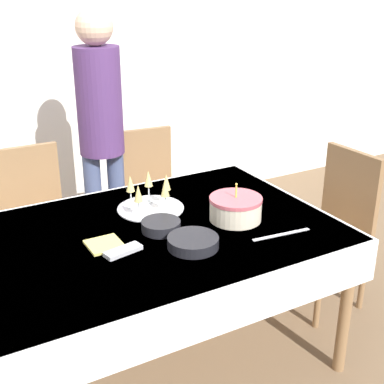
# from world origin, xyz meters

# --- Properties ---
(ground_plane) EXTENTS (12.00, 12.00, 0.00)m
(ground_plane) POSITION_xyz_m (0.00, 0.00, 0.00)
(ground_plane) COLOR brown
(wall_back) EXTENTS (8.00, 0.05, 2.70)m
(wall_back) POSITION_xyz_m (0.00, 1.89, 1.35)
(wall_back) COLOR silver
(wall_back) RESTS_ON ground_plane
(dining_table) EXTENTS (1.68, 1.18, 0.76)m
(dining_table) POSITION_xyz_m (0.00, 0.00, 0.66)
(dining_table) COLOR white
(dining_table) RESTS_ON ground_plane
(dining_chair_far_left) EXTENTS (0.43, 0.43, 0.95)m
(dining_chair_far_left) POSITION_xyz_m (-0.37, 0.91, 0.52)
(dining_chair_far_left) COLOR olive
(dining_chair_far_left) RESTS_ON ground_plane
(dining_chair_far_right) EXTENTS (0.46, 0.46, 0.95)m
(dining_chair_far_right) POSITION_xyz_m (0.38, 0.91, 0.52)
(dining_chair_far_right) COLOR olive
(dining_chair_far_right) RESTS_ON ground_plane
(dining_chair_right_end) EXTENTS (0.44, 0.44, 0.95)m
(dining_chair_right_end) POSITION_xyz_m (1.16, 0.00, 0.52)
(dining_chair_right_end) COLOR olive
(dining_chair_right_end) RESTS_ON ground_plane
(birthday_cake) EXTENTS (0.26, 0.26, 0.19)m
(birthday_cake) POSITION_xyz_m (0.39, -0.09, 0.82)
(birthday_cake) COLOR beige
(birthday_cake) RESTS_ON dining_table
(champagne_tray) EXTENTS (0.34, 0.34, 0.18)m
(champagne_tray) POSITION_xyz_m (0.08, 0.23, 0.83)
(champagne_tray) COLOR silver
(champagne_tray) RESTS_ON dining_table
(plate_stack_main) EXTENTS (0.23, 0.23, 0.05)m
(plate_stack_main) POSITION_xyz_m (0.07, -0.24, 0.78)
(plate_stack_main) COLOR black
(plate_stack_main) RESTS_ON dining_table
(plate_stack_dessert) EXTENTS (0.19, 0.19, 0.05)m
(plate_stack_dessert) POSITION_xyz_m (0.02, -0.02, 0.78)
(plate_stack_dessert) COLOR black
(plate_stack_dessert) RESTS_ON dining_table
(cake_knife) EXTENTS (0.30, 0.05, 0.00)m
(cake_knife) POSITION_xyz_m (0.48, -0.33, 0.76)
(cake_knife) COLOR silver
(cake_knife) RESTS_ON dining_table
(fork_pile) EXTENTS (0.18, 0.09, 0.02)m
(fork_pile) POSITION_xyz_m (-0.22, -0.13, 0.77)
(fork_pile) COLOR silver
(fork_pile) RESTS_ON dining_table
(napkin_pile) EXTENTS (0.15, 0.15, 0.01)m
(napkin_pile) POSITION_xyz_m (-0.27, -0.03, 0.76)
(napkin_pile) COLOR #E0D166
(napkin_pile) RESTS_ON dining_table
(person_standing) EXTENTS (0.28, 0.28, 1.71)m
(person_standing) POSITION_xyz_m (0.12, 1.03, 1.04)
(person_standing) COLOR #3F4C72
(person_standing) RESTS_ON ground_plane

